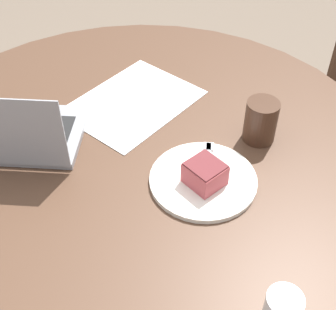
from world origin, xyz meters
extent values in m
plane|color=#6B5B4C|center=(0.00, 0.00, 0.00)|extent=(12.00, 12.00, 0.00)
cylinder|color=#4C3323|center=(0.00, 0.00, 0.01)|extent=(0.53, 0.53, 0.02)
cylinder|color=#4C3323|center=(0.00, 0.00, 0.37)|extent=(0.13, 0.13, 0.70)
cylinder|color=#4C3323|center=(0.00, 0.00, 0.73)|extent=(1.34, 1.34, 0.03)
cube|color=#472D1E|center=(0.79, 0.02, 0.22)|extent=(0.04, 0.04, 0.43)
cube|color=white|center=(0.11, 0.18, 0.75)|extent=(0.41, 0.35, 0.00)
cylinder|color=silver|center=(0.08, -0.18, 0.75)|extent=(0.25, 0.25, 0.01)
cube|color=#B74C51|center=(0.07, -0.19, 0.79)|extent=(0.08, 0.09, 0.05)
cube|color=maroon|center=(0.07, -0.19, 0.82)|extent=(0.08, 0.08, 0.00)
cube|color=silver|center=(0.11, -0.15, 0.76)|extent=(0.12, 0.14, 0.00)
cube|color=silver|center=(0.16, -0.10, 0.76)|extent=(0.04, 0.04, 0.00)
cylinder|color=#3D2619|center=(0.29, -0.13, 0.80)|extent=(0.08, 0.08, 0.11)
cube|color=gray|center=(-0.21, 0.23, 0.76)|extent=(0.40, 0.38, 0.02)
cube|color=black|center=(-0.21, 0.23, 0.77)|extent=(0.29, 0.27, 0.00)
camera|label=1|loc=(-0.43, -0.75, 1.55)|focal=50.00mm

